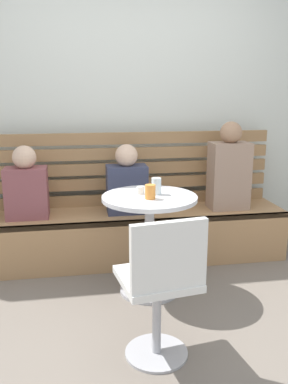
% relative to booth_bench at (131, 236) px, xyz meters
% --- Properties ---
extents(ground, '(8.00, 8.00, 0.00)m').
position_rel_booth_bench_xyz_m(ground, '(0.00, -1.20, -0.22)').
color(ground, '#70665B').
extents(back_wall, '(5.20, 0.10, 2.90)m').
position_rel_booth_bench_xyz_m(back_wall, '(0.00, 0.44, 1.23)').
color(back_wall, silver).
rests_on(back_wall, ground).
extents(booth_bench, '(2.70, 0.52, 0.44)m').
position_rel_booth_bench_xyz_m(booth_bench, '(0.00, 0.00, 0.00)').
color(booth_bench, '#A87C51').
rests_on(booth_bench, ground).
extents(booth_backrest, '(2.65, 0.04, 0.66)m').
position_rel_booth_bench_xyz_m(booth_backrest, '(0.00, 0.24, 0.56)').
color(booth_backrest, '#9A7249').
rests_on(booth_backrest, booth_bench).
extents(cafe_table, '(0.68, 0.68, 0.74)m').
position_rel_booth_bench_xyz_m(cafe_table, '(0.05, -0.62, 0.30)').
color(cafe_table, '#ADADB2').
rests_on(cafe_table, ground).
extents(white_chair, '(0.46, 0.46, 0.85)m').
position_rel_booth_bench_xyz_m(white_chair, '(-0.03, -1.43, 0.24)').
color(white_chair, '#ADADB2').
rests_on(white_chair, ground).
extents(person_adult, '(0.34, 0.22, 0.77)m').
position_rel_booth_bench_xyz_m(person_adult, '(0.87, -0.02, 0.56)').
color(person_adult, '#9E7F6B').
rests_on(person_adult, booth_bench).
extents(person_child_left, '(0.34, 0.22, 0.59)m').
position_rel_booth_bench_xyz_m(person_child_left, '(-0.03, -0.00, 0.48)').
color(person_child_left, '#333851').
rests_on(person_child_left, booth_bench).
extents(person_child_middle, '(0.34, 0.22, 0.60)m').
position_rel_booth_bench_xyz_m(person_child_middle, '(-0.86, -0.01, 0.48)').
color(person_child_middle, brown).
rests_on(person_child_middle, booth_bench).
extents(cup_espresso_small, '(0.06, 0.06, 0.05)m').
position_rel_booth_bench_xyz_m(cup_espresso_small, '(-0.00, -0.55, 0.55)').
color(cup_espresso_small, silver).
rests_on(cup_espresso_small, cafe_table).
extents(cup_tumbler_orange, '(0.07, 0.07, 0.10)m').
position_rel_booth_bench_xyz_m(cup_tumbler_orange, '(0.04, -0.70, 0.57)').
color(cup_tumbler_orange, orange).
rests_on(cup_tumbler_orange, cafe_table).
extents(cup_glass_tall, '(0.07, 0.07, 0.12)m').
position_rel_booth_bench_xyz_m(cup_glass_tall, '(0.11, -0.58, 0.58)').
color(cup_glass_tall, silver).
rests_on(cup_glass_tall, cafe_table).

